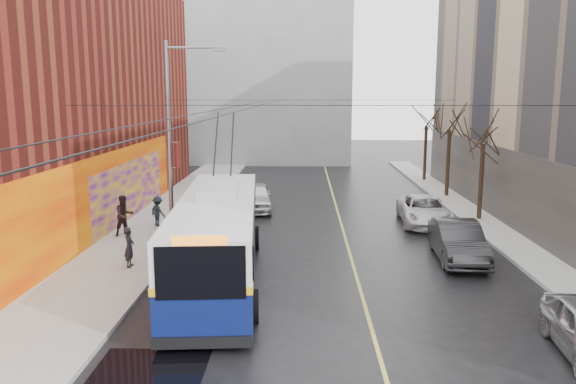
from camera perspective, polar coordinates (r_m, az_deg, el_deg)
name	(u,v)px	position (r m, az deg, el deg)	size (l,w,h in m)	color
ground	(322,354)	(15.51, 3.49, -16.07)	(140.00, 140.00, 0.00)	black
sidewalk_left	(147,236)	(27.81, -14.11, -4.35)	(4.00, 60.00, 0.15)	gray
sidewalk_right	(505,238)	(28.43, 21.16, -4.42)	(2.00, 60.00, 0.15)	gray
lane_line	(343,229)	(28.82, 5.57, -3.74)	(0.12, 50.00, 0.01)	#BFB74C
building_far	(251,72)	(59.22, -3.82, 12.08)	(20.50, 12.10, 18.00)	gray
streetlight_pole	(173,140)	(24.66, -11.64, 5.20)	(2.65, 0.60, 9.00)	slate
catenary_wires	(264,105)	(28.78, -2.47, 8.84)	(18.00, 60.00, 0.22)	black
tree_near	(484,129)	(31.47, 19.30, 6.07)	(3.20, 3.20, 6.40)	black
tree_mid	(450,118)	(38.17, 16.15, 7.24)	(3.20, 3.20, 6.68)	black
tree_far	(427,116)	(44.98, 13.92, 7.55)	(3.20, 3.20, 6.57)	black
puddle	(144,380)	(14.65, -14.41, -18.03)	(2.79, 3.36, 0.01)	black
pigeons_flying	(290,73)	(24.06, 0.19, 12.01)	(3.53, 1.32, 1.95)	slate
trolleybus	(218,236)	(20.82, -7.12, -4.44)	(3.67, 12.71, 5.96)	#0A144C
parked_car_b	(458,241)	(24.24, 16.86, -4.80)	(1.71, 4.91, 1.62)	#272729
parked_car_c	(424,211)	(30.37, 13.70, -1.85)	(2.45, 5.31, 1.48)	silver
following_car	(256,197)	(33.12, -3.32, -0.49)	(1.91, 4.74, 1.61)	silver
pedestrian_a	(129,247)	(22.69, -15.82, -5.41)	(0.58, 0.38, 1.58)	black
pedestrian_b	(124,215)	(27.70, -16.28, -2.30)	(0.94, 0.73, 1.93)	black
pedestrian_c	(158,211)	(29.23, -13.08, -1.93)	(0.99, 0.57, 1.53)	black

